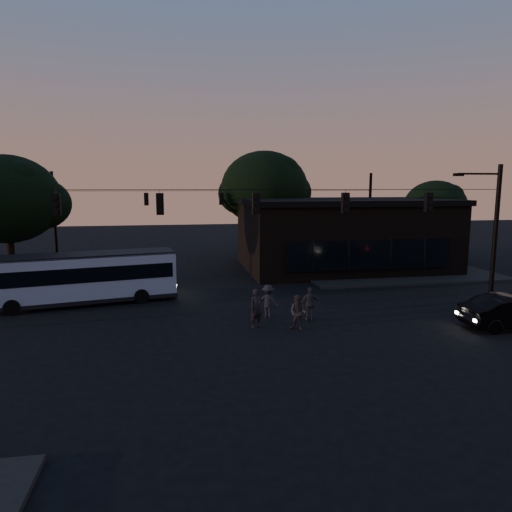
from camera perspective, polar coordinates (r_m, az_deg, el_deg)
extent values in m
plane|color=black|center=(19.08, 2.18, -10.75)|extent=(120.00, 120.00, 0.00)
cube|color=black|center=(35.90, 16.23, -1.73)|extent=(14.00, 10.00, 0.15)
cube|color=black|center=(33.73, -27.51, -3.03)|extent=(14.00, 10.00, 0.15)
cube|color=black|center=(36.17, 10.72, 2.43)|extent=(15.00, 10.00, 5.00)
cube|color=black|center=(35.98, 10.84, 6.70)|extent=(15.40, 10.40, 0.40)
cube|color=black|center=(31.56, 13.99, 0.14)|extent=(11.50, 0.18, 2.00)
cylinder|color=black|center=(40.58, 1.03, 2.54)|extent=(0.44, 0.44, 4.00)
ellipsoid|color=black|center=(40.35, 1.05, 8.48)|extent=(7.60, 7.60, 6.46)
cylinder|color=black|center=(42.05, 21.23, 1.48)|extent=(0.44, 0.44, 3.00)
ellipsoid|color=black|center=(41.80, 21.47, 5.76)|extent=(5.20, 5.20, 4.42)
cylinder|color=black|center=(32.51, -28.23, -0.40)|extent=(0.44, 0.44, 3.60)
ellipsoid|color=black|center=(32.20, -28.72, 6.26)|extent=(6.40, 6.40, 5.44)
cylinder|color=black|center=(27.52, 27.72, 2.27)|extent=(0.24, 0.24, 7.50)
cylinder|color=black|center=(21.92, 0.00, 8.30)|extent=(26.00, 0.03, 0.03)
cube|color=black|center=(22.18, -23.67, 5.90)|extent=(0.34, 0.30, 1.00)
cube|color=black|center=(21.59, -11.91, 6.38)|extent=(0.34, 0.30, 1.00)
cube|color=black|center=(21.93, 0.00, 6.60)|extent=(0.34, 0.30, 1.00)
cube|color=black|center=(23.16, 11.10, 6.55)|extent=(0.34, 0.30, 1.00)
cube|color=black|center=(25.14, 20.76, 6.31)|extent=(0.34, 0.30, 1.00)
cylinder|color=black|center=(38.74, -23.88, 4.10)|extent=(0.24, 0.24, 7.50)
cylinder|color=black|center=(41.28, 13.99, 4.82)|extent=(0.24, 0.24, 7.50)
cylinder|color=black|center=(37.77, -4.37, 8.13)|extent=(26.00, 0.03, 0.03)
cube|color=black|center=(37.64, -13.55, 6.93)|extent=(0.34, 0.30, 1.00)
cube|color=black|center=(37.78, -4.36, 7.15)|extent=(0.34, 0.30, 1.00)
cube|color=black|center=(38.86, 4.55, 7.19)|extent=(0.34, 0.30, 1.00)
cube|color=#9FA9CA|center=(26.45, -20.81, -2.34)|extent=(9.98, 4.13, 2.30)
cube|color=black|center=(26.42, -20.84, -1.87)|extent=(9.60, 4.09, 0.80)
cube|color=black|center=(26.27, -20.95, 0.12)|extent=(9.98, 4.13, 0.13)
cube|color=black|center=(26.71, -20.67, -4.95)|extent=(10.09, 4.21, 0.22)
cylinder|color=black|center=(25.79, -28.23, -5.71)|extent=(0.82, 0.38, 0.80)
cylinder|color=black|center=(27.93, -27.75, -4.63)|extent=(0.82, 0.38, 0.80)
cylinder|color=black|center=(25.81, -14.11, -4.91)|extent=(0.82, 0.38, 0.80)
cylinder|color=black|center=(27.95, -14.74, -3.89)|extent=(0.82, 0.38, 0.80)
imported|color=black|center=(23.73, 29.40, -6.10)|extent=(4.57, 1.63, 1.50)
imported|color=black|center=(20.77, 0.08, -6.56)|extent=(0.74, 0.60, 1.77)
imported|color=#312E2D|center=(20.51, 5.27, -7.07)|extent=(0.98, 0.94, 1.58)
imported|color=#2C2D36|center=(21.99, 6.77, -5.96)|extent=(1.00, 0.53, 1.62)
imported|color=black|center=(22.26, 1.51, -5.70)|extent=(1.21, 0.97, 1.64)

